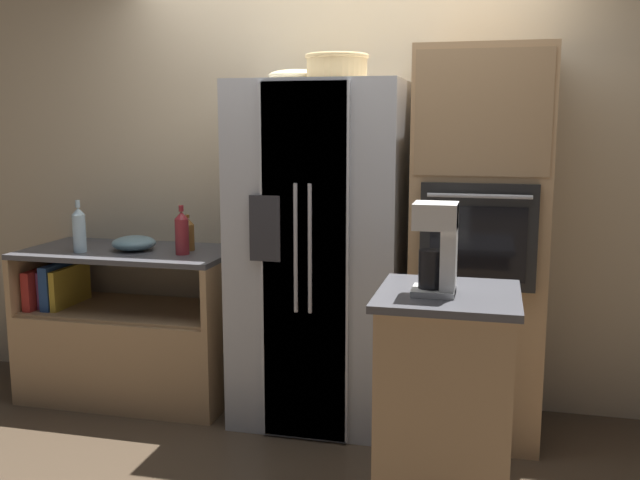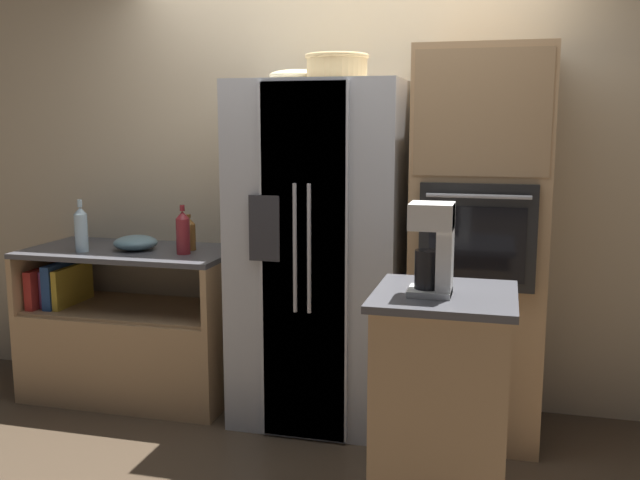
# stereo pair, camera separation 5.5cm
# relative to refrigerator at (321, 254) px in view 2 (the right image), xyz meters

# --- Properties ---
(ground_plane) EXTENTS (20.00, 20.00, 0.00)m
(ground_plane) POSITION_rel_refrigerator_xyz_m (0.04, -0.06, -0.93)
(ground_plane) COLOR #4C3D2D
(wall_back) EXTENTS (12.00, 0.06, 2.80)m
(wall_back) POSITION_rel_refrigerator_xyz_m (0.04, 0.39, 0.47)
(wall_back) COLOR beige
(wall_back) RESTS_ON ground_plane
(counter_left) EXTENTS (1.25, 0.66, 0.90)m
(counter_left) POSITION_rel_refrigerator_xyz_m (-1.19, 0.03, -0.60)
(counter_left) COLOR tan
(counter_left) RESTS_ON ground_plane
(refrigerator) EXTENTS (0.90, 0.74, 1.87)m
(refrigerator) POSITION_rel_refrigerator_xyz_m (0.00, 0.00, 0.00)
(refrigerator) COLOR silver
(refrigerator) RESTS_ON ground_plane
(wall_oven) EXTENTS (0.67, 0.72, 2.02)m
(wall_oven) POSITION_rel_refrigerator_xyz_m (0.85, 0.02, 0.08)
(wall_oven) COLOR tan
(wall_oven) RESTS_ON ground_plane
(island_counter) EXTENTS (0.55, 0.58, 0.99)m
(island_counter) POSITION_rel_refrigerator_xyz_m (0.76, -0.97, -0.44)
(island_counter) COLOR tan
(island_counter) RESTS_ON ground_plane
(wicker_basket) EXTENTS (0.33, 0.33, 0.13)m
(wicker_basket) POSITION_rel_refrigerator_xyz_m (0.10, -0.06, 1.00)
(wicker_basket) COLOR tan
(wicker_basket) RESTS_ON refrigerator
(fruit_bowl) EXTENTS (0.31, 0.31, 0.07)m
(fruit_bowl) POSITION_rel_refrigerator_xyz_m (-0.16, 0.09, 0.97)
(fruit_bowl) COLOR beige
(fruit_bowl) RESTS_ON refrigerator
(bottle_tall) EXTENTS (0.08, 0.08, 0.21)m
(bottle_tall) POSITION_rel_refrigerator_xyz_m (-0.83, 0.09, 0.07)
(bottle_tall) COLOR brown
(bottle_tall) RESTS_ON counter_left
(bottle_short) EXTENTS (0.08, 0.08, 0.28)m
(bottle_short) POSITION_rel_refrigerator_xyz_m (-0.80, -0.04, 0.10)
(bottle_short) COLOR maroon
(bottle_short) RESTS_ON counter_left
(bottle_wide) EXTENTS (0.08, 0.08, 0.30)m
(bottle_wide) POSITION_rel_refrigerator_xyz_m (-1.41, -0.12, 0.10)
(bottle_wide) COLOR silver
(bottle_wide) RESTS_ON counter_left
(mixing_bowl) EXTENTS (0.26, 0.26, 0.09)m
(mixing_bowl) POSITION_rel_refrigerator_xyz_m (-1.13, 0.01, 0.01)
(mixing_bowl) COLOR #668C99
(mixing_bowl) RESTS_ON counter_left
(coffee_maker) EXTENTS (0.17, 0.16, 0.36)m
(coffee_maker) POSITION_rel_refrigerator_xyz_m (0.72, -1.02, 0.25)
(coffee_maker) COLOR white
(coffee_maker) RESTS_ON island_counter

